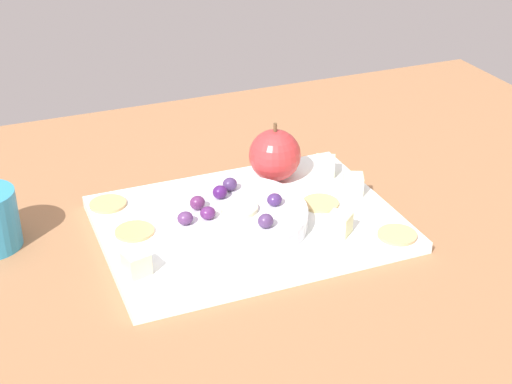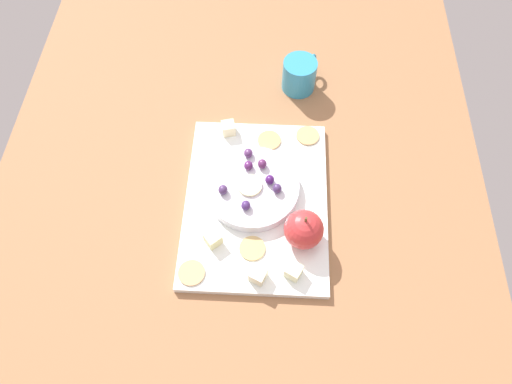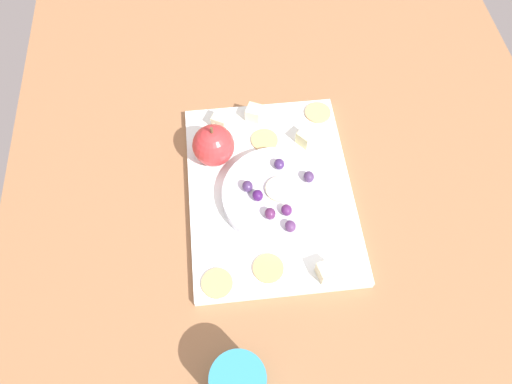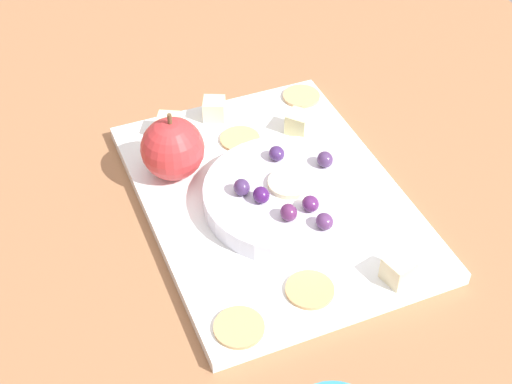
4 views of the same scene
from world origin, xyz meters
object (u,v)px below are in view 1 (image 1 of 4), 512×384
Objects in this scene: apple_whole at (275,155)px; cheese_cube_1 at (353,184)px; serving_dish at (235,217)px; grape_6 at (274,200)px; apple_slice_0 at (239,208)px; grape_0 at (197,203)px; platter at (248,224)px; cracker_3 at (321,203)px; cheese_cube_0 at (136,264)px; grape_5 at (266,221)px; cheese_cube_3 at (325,166)px; cracker_0 at (135,231)px; grape_1 at (185,218)px; cracker_2 at (108,204)px; cracker_1 at (397,235)px; grape_2 at (230,184)px; cheese_cube_2 at (339,224)px; grape_4 at (220,192)px; grape_3 at (208,213)px.

cheese_cube_1 is (-8.35, 8.04, -2.35)cm from apple_whole.
grape_6 is at bearing 168.94° from serving_dish.
apple_whole is 1.53× the size of apple_slice_0.
apple_whole is 3.75× the size of grape_0.
platter is 10.47cm from cracker_3.
grape_5 is (-16.34, -0.30, 1.91)cm from cheese_cube_0.
cheese_cube_3 is 22.62cm from grape_0.
grape_1 reaches higher than cracker_0.
grape_5 is at bearing 30.30° from cracker_3.
cheese_cube_3 is 31.38cm from cracker_2.
grape_6 is (12.86, -9.29, 2.98)cm from cracker_1.
grape_1 is 1.00× the size of grape_2.
grape_4 reaches higher than cheese_cube_2.
grape_3 is at bearing 53.84° from grape_4.
cheese_cube_2 reaches higher than platter.
cheese_cube_2 reaches higher than cracker_0.
grape_4 reaches higher than serving_dish.
cracker_0 is at bearing 7.91° from grape_2.
platter is at bearing 171.98° from grape_0.
platter is at bearing 147.31° from cracker_2.
platter is 7.64× the size of cracker_1.
apple_whole is 10.10cm from grape_2.
cheese_cube_1 is at bearing 175.67° from grape_4.
serving_dish is 6.88× the size of cheese_cube_0.
cracker_1 is 2.51× the size of grape_4.
cheese_cube_1 is 0.55× the size of cracker_2.
grape_3 is 0.41× the size of apple_slice_0.
platter is at bearing -32.30° from grape_6.
cheese_cube_1 is 22.44cm from grape_3.
cracker_1 is (-32.37, 4.36, -1.16)cm from cheese_cube_0.
apple_whole is 1.49× the size of cracker_0.
cheese_cube_2 is at bearing 95.45° from apple_whole.
apple_whole is at bearing -149.61° from grape_2.
cracker_0 is 2.51× the size of grape_0.
grape_4 is at bearing -155.90° from grape_0.
cheese_cube_1 and cheese_cube_3 have the same top height.
grape_4 is at bearing -76.94° from serving_dish.
cheese_cube_2 is 16.06cm from grape_4.
platter is at bearing 26.66° from cheese_cube_3.
cracker_1 is 16.15cm from grape_6.
grape_2 is at bearing -150.61° from grape_0.
grape_6 is (12.08, 9.36, 1.82)cm from cheese_cube_3.
grape_2 is 2.43cm from grape_4.
cheese_cube_0 is 0.55× the size of cracker_2.
grape_6 is at bearing 147.70° from platter.
grape_3 reaches higher than cracker_2.
cracker_2 is at bearing -16.09° from cheese_cube_1.
grape_1 is (24.89, -9.10, 3.00)cm from cracker_1.
cheese_cube_2 reaches higher than cracker_2.
grape_2 is at bearing -56.34° from grape_6.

